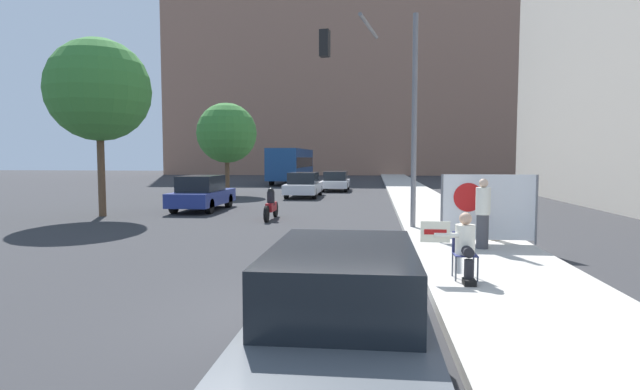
# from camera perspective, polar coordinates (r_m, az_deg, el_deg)

# --- Properties ---
(ground_plane) EXTENTS (160.00, 160.00, 0.00)m
(ground_plane) POSITION_cam_1_polar(r_m,az_deg,el_deg) (7.27, -0.44, -14.29)
(ground_plane) COLOR #303033
(sidewalk_curb) EXTENTS (3.02, 90.00, 0.17)m
(sidewalk_curb) POSITION_cam_1_polar(r_m,az_deg,el_deg) (22.10, 12.47, -1.62)
(sidewalk_curb) COLOR #B7B2A8
(sidewalk_curb) RESTS_ON ground_plane
(building_backdrop_far) EXTENTS (52.00, 12.00, 34.05)m
(building_backdrop_far) POSITION_cam_1_polar(r_m,az_deg,el_deg) (73.42, 4.00, 15.82)
(building_backdrop_far) COLOR #936B56
(building_backdrop_far) RESTS_ON ground_plane
(seated_protester) EXTENTS (0.99, 0.77, 1.18)m
(seated_protester) POSITION_cam_1_polar(r_m,az_deg,el_deg) (9.13, 16.17, -5.42)
(seated_protester) COLOR #474C56
(seated_protester) RESTS_ON sidewalk_curb
(jogger_on_sidewalk) EXTENTS (0.34, 0.34, 1.66)m
(jogger_on_sidewalk) POSITION_cam_1_polar(r_m,az_deg,el_deg) (12.35, 18.11, -1.98)
(jogger_on_sidewalk) COLOR #424247
(jogger_on_sidewalk) RESTS_ON sidewalk_curb
(pedestrian_behind) EXTENTS (0.34, 0.34, 1.63)m
(pedestrian_behind) POSITION_cam_1_polar(r_m,az_deg,el_deg) (13.73, 19.39, -1.45)
(pedestrian_behind) COLOR #756651
(pedestrian_behind) RESTS_ON sidewalk_curb
(protest_banner) EXTENTS (2.34, 0.06, 1.73)m
(protest_banner) POSITION_cam_1_polar(r_m,az_deg,el_deg) (13.05, 18.64, -1.33)
(protest_banner) COLOR slate
(protest_banner) RESTS_ON sidewalk_curb
(traffic_light_pole) EXTENTS (3.06, 2.83, 6.50)m
(traffic_light_pole) POSITION_cam_1_polar(r_m,az_deg,el_deg) (15.94, 7.12, 12.17)
(traffic_light_pole) COLOR slate
(traffic_light_pole) RESTS_ON sidewalk_curb
(parked_car_curbside) EXTENTS (1.72, 4.69, 1.39)m
(parked_car_curbside) POSITION_cam_1_polar(r_m,az_deg,el_deg) (5.49, 2.66, -12.84)
(parked_car_curbside) COLOR #565B60
(parked_car_curbside) RESTS_ON ground_plane
(car_on_road_nearest) EXTENTS (1.76, 4.37, 1.54)m
(car_on_road_nearest) POSITION_cam_1_polar(r_m,az_deg,el_deg) (22.54, -13.33, 0.20)
(car_on_road_nearest) COLOR navy
(car_on_road_nearest) RESTS_ON ground_plane
(car_on_road_midblock) EXTENTS (1.82, 4.63, 1.46)m
(car_on_road_midblock) POSITION_cam_1_polar(r_m,az_deg,el_deg) (29.40, -1.87, 1.17)
(car_on_road_midblock) COLOR silver
(car_on_road_midblock) RESTS_ON ground_plane
(car_on_road_distant) EXTENTS (1.78, 4.30, 1.36)m
(car_on_road_distant) POSITION_cam_1_polar(r_m,az_deg,el_deg) (34.96, 1.81, 1.60)
(car_on_road_distant) COLOR silver
(car_on_road_distant) RESTS_ON ground_plane
(city_bus_on_road) EXTENTS (2.58, 10.98, 3.10)m
(city_bus_on_road) POSITION_cam_1_polar(r_m,az_deg,el_deg) (45.27, -3.28, 3.60)
(city_bus_on_road) COLOR navy
(city_bus_on_road) RESTS_ON ground_plane
(motorcycle_on_road) EXTENTS (0.28, 2.25, 1.20)m
(motorcycle_on_road) POSITION_cam_1_polar(r_m,az_deg,el_deg) (18.77, -5.62, -1.23)
(motorcycle_on_road) COLOR maroon
(motorcycle_on_road) RESTS_ON ground_plane
(street_tree_near_curb) EXTENTS (3.98, 3.98, 6.95)m
(street_tree_near_curb) POSITION_cam_1_polar(r_m,az_deg,el_deg) (21.65, -23.97, 10.89)
(street_tree_near_curb) COLOR brown
(street_tree_near_curb) RESTS_ON ground_plane
(street_tree_midblock) EXTENTS (3.70, 3.70, 5.71)m
(street_tree_midblock) POSITION_cam_1_polar(r_m,az_deg,el_deg) (31.63, -10.62, 6.97)
(street_tree_midblock) COLOR brown
(street_tree_midblock) RESTS_ON ground_plane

